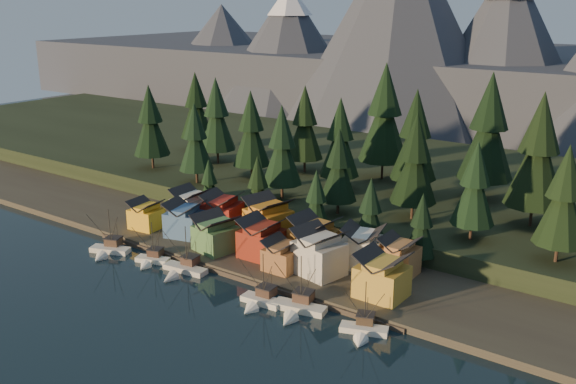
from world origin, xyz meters
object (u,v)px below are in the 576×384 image
Objects in this scene: boat_1 at (150,255)px; boat_6 at (363,324)px; boat_0 at (107,245)px; house_back_0 at (191,205)px; boat_2 at (182,264)px; boat_5 at (297,302)px; house_front_1 at (185,218)px; boat_4 at (259,294)px; house_back_1 at (222,211)px; house_front_0 at (146,213)px.

boat_1 is 0.97× the size of boat_6.
house_back_0 is (3.97, 23.26, 4.01)m from boat_0.
boat_0 is 1.26× the size of house_back_0.
boat_2 is 43.60m from boat_6.
boat_1 is at bearing 168.39° from boat_5.
boat_4 is at bearing -38.69° from house_front_1.
boat_5 reaches higher than boat_1.
house_back_0 reaches higher than boat_2.
house_back_1 reaches higher than boat_1.
house_back_0 is (-4.91, 7.29, 0.30)m from house_front_1.
boat_1 is 39.17m from boat_5.
boat_0 is at bearing 161.95° from boat_6.
boat_5 reaches higher than house_front_0.
house_back_1 is (-37.69, 22.42, 4.10)m from boat_5.
boat_1 is 0.85× the size of boat_5.
house_front_0 is (-67.38, 12.35, 3.21)m from boat_6.
house_back_0 is at bearing 48.98° from house_front_0.
boat_5 reaches higher than house_front_1.
boat_2 is at bearing 160.05° from boat_6.
boat_4 is at bearing -22.73° from house_front_0.
boat_6 is at bearing -10.71° from boat_5.
house_back_1 is (-51.44, 22.29, 4.33)m from boat_6.
boat_2 is at bearing -32.71° from house_front_0.
boat_1 is 1.03× the size of house_front_1.
house_front_1 is at bearing -56.48° from house_back_0.
boat_0 is at bearing 170.57° from boat_1.
boat_1 is 22.64m from house_back_1.
boat_4 is 1.43× the size of house_front_0.
boat_4 is 38.33m from house_front_1.
boat_2 is (9.32, 0.13, 0.00)m from boat_1.
boat_5 is at bearing 7.98° from boat_4.
boat_0 is 12.13m from boat_1.
boat_4 is 1.14× the size of house_back_1.
boat_4 reaches higher than house_front_1.
boat_2 reaches higher than house_front_1.
house_back_1 is at bearing 4.47° from house_back_0.
boat_6 is at bearing -6.47° from boat_2.
house_front_0 is at bearing 175.15° from house_front_1.
boat_6 is 68.58m from house_front_0.
boat_5 is (29.86, -0.37, 0.20)m from boat_2.
boat_5 is at bearing -18.80° from boat_1.
boat_2 is 1.08× the size of boat_6.
house_front_1 is 1.09× the size of house_back_0.
boat_5 reaches higher than house_back_0.
house_front_0 is at bearing 155.65° from boat_5.
boat_0 is 1.47× the size of house_front_0.
boat_5 is (51.15, 1.66, 0.04)m from boat_0.
boat_5 is (7.60, 1.61, 0.01)m from boat_4.
house_front_1 is at bearing 83.97° from boat_1.
boat_2 reaches higher than boat_4.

